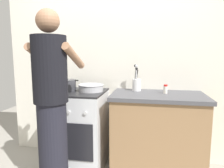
% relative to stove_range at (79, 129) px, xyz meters
% --- Properties ---
extents(back_wall, '(3.20, 0.10, 2.50)m').
position_rel_stove_range_xyz_m(back_wall, '(0.55, 0.35, 0.80)').
color(back_wall, silver).
rests_on(back_wall, ground).
extents(countertop, '(1.00, 0.60, 0.90)m').
position_rel_stove_range_xyz_m(countertop, '(0.90, 0.00, 0.00)').
color(countertop, '#99724C').
rests_on(countertop, ground).
extents(stove_range, '(0.60, 0.62, 0.90)m').
position_rel_stove_range_xyz_m(stove_range, '(0.00, 0.00, 0.00)').
color(stove_range, silver).
rests_on(stove_range, ground).
extents(pot, '(0.27, 0.20, 0.13)m').
position_rel_stove_range_xyz_m(pot, '(-0.14, 0.01, 0.52)').
color(pot, '#38383D').
rests_on(pot, stove_range).
extents(mixing_bowl, '(0.30, 0.30, 0.08)m').
position_rel_stove_range_xyz_m(mixing_bowl, '(0.14, 0.04, 0.50)').
color(mixing_bowl, '#B7B7BC').
rests_on(mixing_bowl, stove_range).
extents(utensil_crock, '(0.10, 0.10, 0.31)m').
position_rel_stove_range_xyz_m(utensil_crock, '(0.66, 0.16, 0.54)').
color(utensil_crock, silver).
rests_on(utensil_crock, countertop).
extents(spice_bottle, '(0.04, 0.04, 0.10)m').
position_rel_stove_range_xyz_m(spice_bottle, '(0.98, 0.05, 0.50)').
color(spice_bottle, silver).
rests_on(spice_bottle, countertop).
extents(person, '(0.41, 0.50, 1.70)m').
position_rel_stove_range_xyz_m(person, '(-0.05, -0.56, 0.41)').
color(person, black).
rests_on(person, ground).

